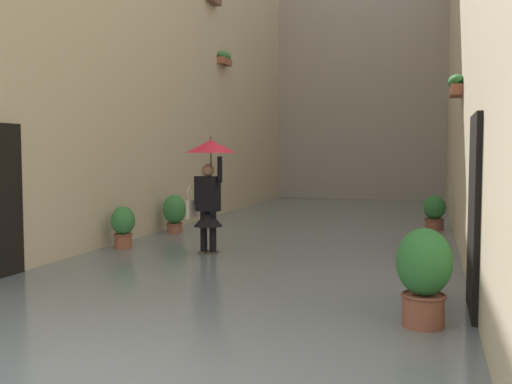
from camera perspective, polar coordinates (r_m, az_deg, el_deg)
The scene contains 11 objects.
ground_plane at distance 12.88m, azimuth 5.08°, elevation -4.14°, with size 60.00×60.00×0.00m, color #605B56.
flood_water at distance 12.88m, azimuth 5.09°, elevation -3.98°, with size 6.95×24.41×0.07m, color slate.
building_facade_left at distance 12.78m, azimuth 23.52°, elevation 14.45°, with size 2.04×22.41×8.42m.
building_facade_right at distance 14.43m, azimuth -11.06°, elevation 15.75°, with size 2.04×22.41×9.56m.
building_facade_far at distance 23.20m, azimuth 10.52°, elevation 15.22°, with size 9.75×1.80×12.76m, color #A89989.
person_wading at distance 9.91m, azimuth -4.62°, elevation 1.39°, with size 0.87×0.87×2.08m.
potted_plant_mid_left at distance 6.02m, azimuth 16.16°, elevation -7.84°, with size 0.55×0.55×1.05m.
potted_plant_near_left at distance 13.56m, azimuth 17.10°, elevation -1.99°, with size 0.48×0.48×0.84m.
potted_plant_far_right at distance 10.77m, azimuth -12.92°, elevation -3.30°, with size 0.44×0.44×0.83m.
potted_plant_near_right at distance 12.63m, azimuth -8.01°, elevation -2.02°, with size 0.49×0.49×0.89m.
mooring_bollard at distance 7.24m, azimuth 16.48°, elevation -7.46°, with size 0.26×0.26×0.78m.
Camera 1 is at (-2.62, 3.28, 1.79)m, focal length 40.74 mm.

